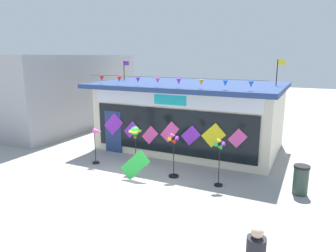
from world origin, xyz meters
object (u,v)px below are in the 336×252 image
at_px(kite_shop_building, 191,115).
at_px(wind_spinner_far_left, 97,138).
at_px(trash_bin, 301,180).
at_px(display_kite_on_ground, 135,165).
at_px(wind_spinner_center_left, 173,151).
at_px(wind_spinner_center_right, 219,154).
at_px(wind_spinner_left, 135,137).

xyz_separation_m(kite_shop_building, wind_spinner_far_left, (-2.61, -4.08, -0.53)).
relative_size(trash_bin, display_kite_on_ground, 0.95).
relative_size(wind_spinner_center_left, wind_spinner_center_right, 0.98).
bearing_deg(wind_spinner_left, wind_spinner_center_right, -2.68).
distance_m(wind_spinner_left, wind_spinner_center_right, 3.52).
bearing_deg(wind_spinner_center_left, trash_bin, 6.37).
xyz_separation_m(kite_shop_building, wind_spinner_center_left, (0.91, -4.02, -0.60)).
height_order(kite_shop_building, display_kite_on_ground, kite_shop_building).
bearing_deg(wind_spinner_center_left, wind_spinner_left, 177.14).
height_order(wind_spinner_left, wind_spinner_center_left, wind_spinner_left).
distance_m(wind_spinner_left, wind_spinner_center_left, 1.75).
height_order(wind_spinner_center_right, display_kite_on_ground, wind_spinner_center_right).
bearing_deg(display_kite_on_ground, kite_shop_building, 86.55).
xyz_separation_m(wind_spinner_left, display_kite_on_ground, (0.52, -0.89, -0.81)).
height_order(wind_spinner_center_left, wind_spinner_center_right, wind_spinner_center_right).
bearing_deg(trash_bin, display_kite_on_ground, -167.06).
bearing_deg(wind_spinner_far_left, wind_spinner_center_left, 0.98).
bearing_deg(display_kite_on_ground, trash_bin, 12.94).
xyz_separation_m(wind_spinner_center_left, trash_bin, (4.44, 0.50, -0.54)).
bearing_deg(wind_spinner_left, display_kite_on_ground, -59.57).
bearing_deg(kite_shop_building, wind_spinner_center_left, -77.31).
distance_m(wind_spinner_center_right, display_kite_on_ground, 3.14).
relative_size(wind_spinner_far_left, display_kite_on_ground, 1.48).
bearing_deg(wind_spinner_left, trash_bin, 3.81).
distance_m(wind_spinner_left, display_kite_on_ground, 1.31).
relative_size(wind_spinner_left, wind_spinner_center_right, 1.02).
height_order(wind_spinner_far_left, trash_bin, wind_spinner_far_left).
xyz_separation_m(wind_spinner_center_left, display_kite_on_ground, (-1.20, -0.80, -0.49)).
bearing_deg(display_kite_on_ground, wind_spinner_center_right, 13.56).
bearing_deg(trash_bin, wind_spinner_left, -176.19).
bearing_deg(display_kite_on_ground, wind_spinner_left, 120.43).
bearing_deg(wind_spinner_center_left, kite_shop_building, 102.69).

